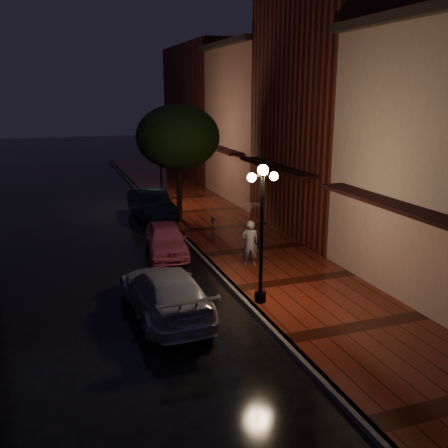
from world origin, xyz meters
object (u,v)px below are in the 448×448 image
object	(u,v)px
street_tree	(178,139)
pink_car	(166,239)
streetlamp_far	(161,164)
woman_with_umbrella	(251,224)
silver_car	(165,292)
parking_meter	(213,228)
streetlamp_near	(262,226)
navy_car	(151,204)

from	to	relation	value
street_tree	pink_car	world-z (taller)	street_tree
streetlamp_far	woman_with_umbrella	bearing A→B (deg)	-84.90
street_tree	silver_car	bearing A→B (deg)	-106.77
street_tree	parking_meter	world-z (taller)	street_tree
streetlamp_far	street_tree	distance (m)	3.44
woman_with_umbrella	parking_meter	size ratio (longest dim) A/B	2.04
silver_car	woman_with_umbrella	bearing A→B (deg)	-147.02
street_tree	silver_car	xyz separation A→B (m)	(-3.19, -10.60, -3.52)
streetlamp_far	woman_with_umbrella	distance (m)	10.88
silver_car	pink_car	bearing A→B (deg)	-105.93
street_tree	woman_with_umbrella	distance (m)	8.20
streetlamp_near	silver_car	world-z (taller)	streetlamp_near
silver_car	woman_with_umbrella	world-z (taller)	woman_with_umbrella
navy_car	parking_meter	world-z (taller)	navy_car
navy_car	woman_with_umbrella	world-z (taller)	woman_with_umbrella
pink_car	silver_car	distance (m)	5.77
pink_car	streetlamp_far	bearing A→B (deg)	85.39
streetlamp_near	parking_meter	bearing A→B (deg)	85.65
streetlamp_far	silver_car	bearing A→B (deg)	-102.17
street_tree	silver_car	world-z (taller)	street_tree
streetlamp_far	pink_car	xyz separation A→B (m)	(-1.62, -8.00, -1.93)
streetlamp_far	woman_with_umbrella	size ratio (longest dim) A/B	1.74
streetlamp_far	navy_car	xyz separation A→B (m)	(-0.95, -1.72, -1.84)
streetlamp_near	street_tree	bearing A→B (deg)	88.65
pink_car	street_tree	bearing A→B (deg)	76.20
street_tree	navy_car	distance (m)	3.91
streetlamp_far	navy_car	world-z (taller)	streetlamp_far
streetlamp_near	silver_car	xyz separation A→B (m)	(-2.94, 0.39, -1.88)
navy_car	silver_car	xyz separation A→B (m)	(-1.99, -11.90, -0.04)
street_tree	woman_with_umbrella	xyz separation A→B (m)	(0.70, -7.79, -2.46)
streetlamp_near	streetlamp_far	xyz separation A→B (m)	(0.00, 14.00, 0.00)
streetlamp_far	silver_car	size ratio (longest dim) A/B	0.87
streetlamp_near	streetlamp_far	size ratio (longest dim) A/B	1.00
woman_with_umbrella	silver_car	bearing A→B (deg)	59.62
streetlamp_near	navy_car	distance (m)	12.46
streetlamp_far	parking_meter	size ratio (longest dim) A/B	3.55
streetlamp_near	navy_car	size ratio (longest dim) A/B	0.93
street_tree	woman_with_umbrella	bearing A→B (deg)	-84.83
streetlamp_near	pink_car	bearing A→B (deg)	105.14
street_tree	woman_with_umbrella	size ratio (longest dim) A/B	2.35
pink_car	navy_car	distance (m)	6.32
streetlamp_near	navy_car	bearing A→B (deg)	94.42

